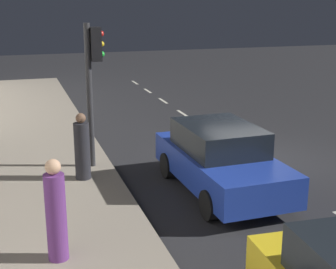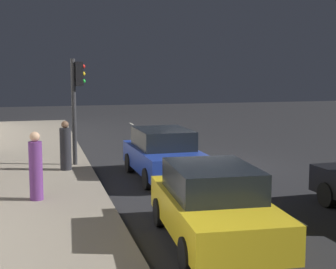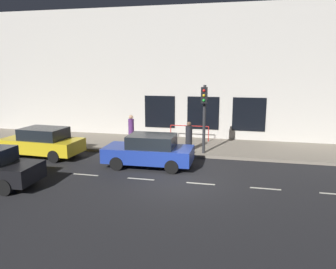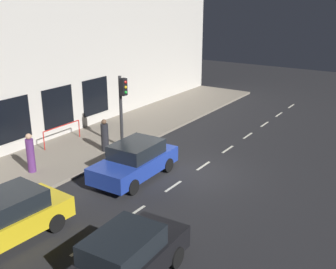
{
  "view_description": "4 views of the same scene",
  "coord_description": "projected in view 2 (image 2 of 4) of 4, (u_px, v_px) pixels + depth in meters",
  "views": [
    {
      "loc": [
        6.35,
        11.71,
        4.41
      ],
      "look_at": [
        2.53,
        -0.22,
        0.92
      ],
      "focal_mm": 52.3,
      "sensor_mm": 36.0,
      "label": 1
    },
    {
      "loc": [
        5.8,
        17.37,
        3.57
      ],
      "look_at": [
        1.19,
        -0.34,
        1.13
      ],
      "focal_mm": 54.6,
      "sensor_mm": 36.0,
      "label": 2
    },
    {
      "loc": [
        -13.11,
        -2.65,
        4.73
      ],
      "look_at": [
        2.54,
        0.98,
        1.5
      ],
      "focal_mm": 35.57,
      "sensor_mm": 36.0,
      "label": 3
    },
    {
      "loc": [
        -8.39,
        14.64,
        7.59
      ],
      "look_at": [
        1.85,
        -0.8,
        1.26
      ],
      "focal_mm": 43.91,
      "sensor_mm": 36.0,
      "label": 4
    }
  ],
  "objects": [
    {
      "name": "pedestrian_0",
      "position": [
        66.0,
        147.0,
        16.93
      ],
      "size": [
        0.51,
        0.51,
        1.64
      ],
      "rotation": [
        0.0,
        0.0,
        5.77
      ],
      "color": "#232328",
      "rests_on": "sidewalk"
    },
    {
      "name": "pedestrian_1",
      "position": [
        36.0,
        168.0,
        13.1
      ],
      "size": [
        0.42,
        0.42,
        1.78
      ],
      "rotation": [
        0.0,
        0.0,
        2.9
      ],
      "color": "#5B2D70",
      "rests_on": "sidewalk"
    },
    {
      "name": "traffic_light",
      "position": [
        77.0,
        94.0,
        17.67
      ],
      "size": [
        0.5,
        0.32,
        3.69
      ],
      "color": "#2D2D30",
      "rests_on": "sidewalk"
    },
    {
      "name": "parked_car_0",
      "position": [
        213.0,
        205.0,
        10.31
      ],
      "size": [
        2.15,
        4.41,
        1.58
      ],
      "rotation": [
        0.0,
        0.0,
        -0.06
      ],
      "color": "gold",
      "rests_on": "ground"
    },
    {
      "name": "sidewalk",
      "position": [
        24.0,
        172.0,
        17.01
      ],
      "size": [
        4.5,
        32.0,
        0.15
      ],
      "color": "gray",
      "rests_on": "ground"
    },
    {
      "name": "ground_plane",
      "position": [
        202.0,
        165.0,
        18.58
      ],
      "size": [
        60.0,
        60.0,
        0.0
      ],
      "primitive_type": "plane",
      "color": "#232326"
    },
    {
      "name": "parked_car_2",
      "position": [
        164.0,
        154.0,
        16.33
      ],
      "size": [
        2.03,
        4.28,
        1.58
      ],
      "rotation": [
        0.0,
        0.0,
        0.02
      ],
      "color": "#1E389E",
      "rests_on": "ground"
    },
    {
      "name": "lane_centre_line",
      "position": [
        194.0,
        160.0,
        19.54
      ],
      "size": [
        0.12,
        27.2,
        0.01
      ],
      "color": "beige",
      "rests_on": "ground"
    }
  ]
}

